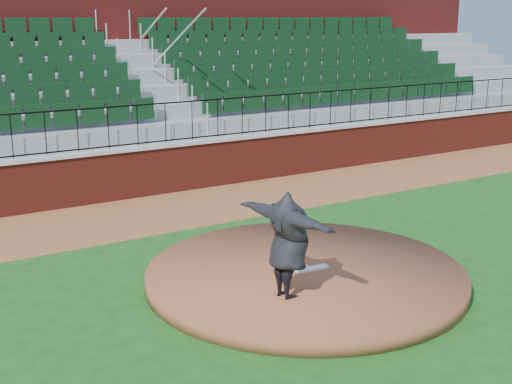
% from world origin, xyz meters
% --- Properties ---
extents(ground, '(90.00, 90.00, 0.00)m').
position_xyz_m(ground, '(0.00, 0.00, 0.00)').
color(ground, '#154C15').
rests_on(ground, ground).
extents(warning_track, '(34.00, 3.20, 0.01)m').
position_xyz_m(warning_track, '(0.00, 5.40, 0.01)').
color(warning_track, brown).
rests_on(warning_track, ground).
extents(field_wall, '(34.00, 0.35, 1.20)m').
position_xyz_m(field_wall, '(0.00, 7.00, 0.60)').
color(field_wall, maroon).
rests_on(field_wall, ground).
extents(wall_cap, '(34.00, 0.45, 0.10)m').
position_xyz_m(wall_cap, '(0.00, 7.00, 1.25)').
color(wall_cap, '#B7B7B7').
rests_on(wall_cap, field_wall).
extents(wall_railing, '(34.00, 0.05, 1.00)m').
position_xyz_m(wall_railing, '(0.00, 7.00, 1.80)').
color(wall_railing, black).
rests_on(wall_railing, wall_cap).
extents(seating_stands, '(34.00, 5.10, 4.60)m').
position_xyz_m(seating_stands, '(0.00, 9.72, 2.30)').
color(seating_stands, gray).
rests_on(seating_stands, ground).
extents(concourse_wall, '(34.00, 0.50, 5.50)m').
position_xyz_m(concourse_wall, '(0.00, 12.52, 2.75)').
color(concourse_wall, maroon).
rests_on(concourse_wall, ground).
extents(pitchers_mound, '(5.43, 5.43, 0.25)m').
position_xyz_m(pitchers_mound, '(0.10, 0.07, 0.12)').
color(pitchers_mound, brown).
rests_on(pitchers_mound, ground).
extents(pitching_rubber, '(0.61, 0.20, 0.04)m').
position_xyz_m(pitching_rubber, '(0.16, -0.03, 0.27)').
color(pitching_rubber, white).
rests_on(pitching_rubber, pitchers_mound).
extents(pitcher, '(0.81, 2.10, 1.66)m').
position_xyz_m(pitcher, '(-0.84, -0.75, 1.08)').
color(pitcher, black).
rests_on(pitcher, pitchers_mound).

